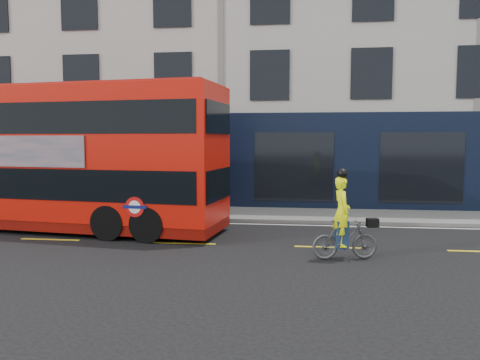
# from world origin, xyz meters

# --- Properties ---
(ground) EXTENTS (120.00, 120.00, 0.00)m
(ground) POSITION_xyz_m (0.00, 0.00, 0.00)
(ground) COLOR black
(ground) RESTS_ON ground
(pavement) EXTENTS (60.00, 3.00, 0.12)m
(pavement) POSITION_xyz_m (0.00, 6.50, 0.06)
(pavement) COLOR slate
(pavement) RESTS_ON ground
(kerb) EXTENTS (60.00, 0.12, 0.13)m
(kerb) POSITION_xyz_m (0.00, 5.00, 0.07)
(kerb) COLOR slate
(kerb) RESTS_ON ground
(building_terrace) EXTENTS (50.00, 10.07, 15.00)m
(building_terrace) POSITION_xyz_m (0.00, 12.94, 7.49)
(building_terrace) COLOR #B9B7AF
(building_terrace) RESTS_ON ground
(road_edge_line) EXTENTS (58.00, 0.10, 0.01)m
(road_edge_line) POSITION_xyz_m (0.00, 4.70, 0.00)
(road_edge_line) COLOR silver
(road_edge_line) RESTS_ON ground
(lane_dashes) EXTENTS (58.00, 0.12, 0.01)m
(lane_dashes) POSITION_xyz_m (0.00, 1.50, 0.00)
(lane_dashes) COLOR gold
(lane_dashes) RESTS_ON ground
(bus) EXTENTS (11.59, 3.96, 4.58)m
(bus) POSITION_xyz_m (-4.73, 3.12, 2.35)
(bus) COLOR red
(bus) RESTS_ON ground
(cyclist) EXTENTS (1.68, 0.79, 2.23)m
(cyclist) POSITION_xyz_m (4.29, 0.27, 0.75)
(cyclist) COLOR #4E5054
(cyclist) RESTS_ON ground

